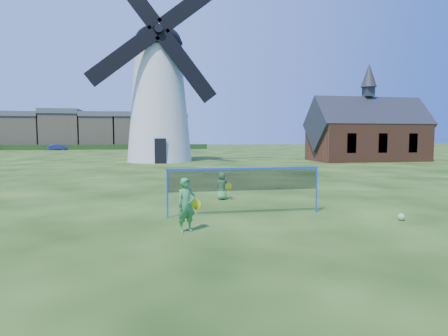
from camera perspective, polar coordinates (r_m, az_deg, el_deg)
name	(u,v)px	position (r m, az deg, el deg)	size (l,w,h in m)	color
ground	(221,215)	(12.52, -0.48, -7.06)	(220.00, 220.00, 0.00)	black
windmill	(159,94)	(39.83, -9.72, 10.88)	(13.66, 6.53, 19.43)	silver
chapel	(367,134)	(43.10, 20.66, 4.85)	(12.06, 5.85, 10.20)	brown
badminton_net	(245,180)	(12.40, 3.13, -1.85)	(5.05, 0.05, 1.55)	blue
player_girl	(186,205)	(10.29, -5.68, -5.53)	(0.73, 0.53, 1.46)	#368747
player_boy	(222,186)	(15.44, -0.30, -2.72)	(0.65, 0.44, 1.11)	#4FA553
play_ball	(401,217)	(12.90, 25.03, -6.66)	(0.22, 0.22, 0.22)	green
terraced_houses	(46,130)	(86.75, -25.13, 5.16)	(57.47, 8.40, 8.12)	#978465
hedge	(47,147)	(80.56, -25.01, 2.83)	(62.00, 0.80, 1.00)	#193814
car_right	(57,147)	(79.08, -23.77, 2.88)	(1.17, 3.35, 1.10)	navy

